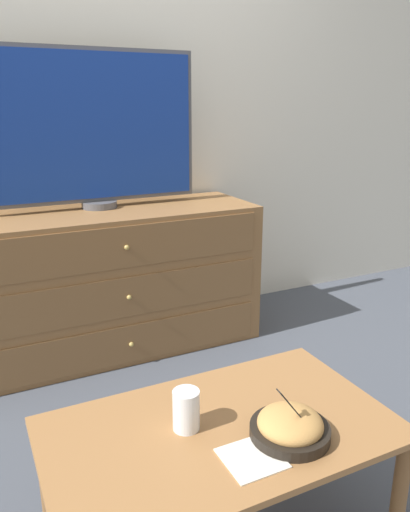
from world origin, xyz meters
name	(u,v)px	position (x,y,z in m)	size (l,w,h in m)	color
ground_plane	(96,326)	(0.00, 0.00, 0.00)	(12.00, 12.00, 0.00)	#474C56
wall_back	(79,94)	(0.00, 0.03, 1.30)	(12.00, 0.05, 2.60)	silver
dresser	(114,280)	(0.04, -0.29, 0.37)	(1.49, 0.54, 0.74)	olive
tv	(95,129)	(0.01, -0.20, 1.13)	(1.03, 0.18, 0.77)	#515156
coffee_table	(221,442)	(-0.04, -1.66, 0.34)	(0.97, 0.57, 0.40)	#9E6B3D
takeout_bowl	(290,426)	(0.10, -1.77, 0.43)	(0.22, 0.22, 0.17)	black
drink_cup	(186,412)	(-0.13, -1.62, 0.45)	(0.07, 0.07, 0.12)	beige
napkin	(252,458)	(-0.04, -1.81, 0.40)	(0.14, 0.14, 0.00)	silver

